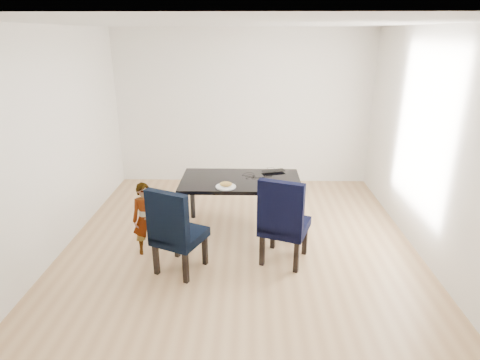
{
  "coord_description": "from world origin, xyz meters",
  "views": [
    {
      "loc": [
        0.12,
        -4.57,
        2.6
      ],
      "look_at": [
        0.0,
        0.2,
        0.85
      ],
      "focal_mm": 30.0,
      "sensor_mm": 36.0,
      "label": 1
    }
  ],
  "objects_px": {
    "dining_table": "(241,205)",
    "chair_right": "(285,219)",
    "child": "(146,219)",
    "laptop": "(272,170)",
    "plate": "(226,187)",
    "chair_left": "(180,229)"
  },
  "relations": [
    {
      "from": "dining_table",
      "to": "chair_right",
      "type": "relative_size",
      "value": 1.47
    },
    {
      "from": "child",
      "to": "laptop",
      "type": "xyz_separation_m",
      "value": [
        1.59,
        1.0,
        0.3
      ]
    },
    {
      "from": "plate",
      "to": "laptop",
      "type": "height_order",
      "value": "laptop"
    },
    {
      "from": "plate",
      "to": "dining_table",
      "type": "bearing_deg",
      "value": 58.81
    },
    {
      "from": "chair_right",
      "to": "plate",
      "type": "distance_m",
      "value": 0.9
    },
    {
      "from": "chair_left",
      "to": "plate",
      "type": "relative_size",
      "value": 4.01
    },
    {
      "from": "child",
      "to": "laptop",
      "type": "distance_m",
      "value": 1.9
    },
    {
      "from": "child",
      "to": "laptop",
      "type": "height_order",
      "value": "child"
    },
    {
      "from": "dining_table",
      "to": "chair_left",
      "type": "xyz_separation_m",
      "value": [
        -0.67,
        -1.02,
        0.15
      ]
    },
    {
      "from": "plate",
      "to": "laptop",
      "type": "xyz_separation_m",
      "value": [
        0.62,
        0.65,
        0.01
      ]
    },
    {
      "from": "dining_table",
      "to": "plate",
      "type": "relative_size",
      "value": 6.14
    },
    {
      "from": "chair_right",
      "to": "plate",
      "type": "height_order",
      "value": "chair_right"
    },
    {
      "from": "chair_right",
      "to": "child",
      "type": "bearing_deg",
      "value": -164.36
    },
    {
      "from": "chair_left",
      "to": "laptop",
      "type": "bearing_deg",
      "value": 75.18
    },
    {
      "from": "child",
      "to": "laptop",
      "type": "bearing_deg",
      "value": 11.61
    },
    {
      "from": "dining_table",
      "to": "plate",
      "type": "bearing_deg",
      "value": -121.19
    },
    {
      "from": "chair_right",
      "to": "child",
      "type": "xyz_separation_m",
      "value": [
        -1.69,
        0.13,
        -0.08
      ]
    },
    {
      "from": "chair_right",
      "to": "plate",
      "type": "xyz_separation_m",
      "value": [
        -0.73,
        0.48,
        0.21
      ]
    },
    {
      "from": "dining_table",
      "to": "chair_right",
      "type": "height_order",
      "value": "chair_right"
    },
    {
      "from": "chair_left",
      "to": "laptop",
      "type": "height_order",
      "value": "chair_left"
    },
    {
      "from": "plate",
      "to": "chair_left",
      "type": "bearing_deg",
      "value": -123.79
    },
    {
      "from": "child",
      "to": "plate",
      "type": "distance_m",
      "value": 1.07
    }
  ]
}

